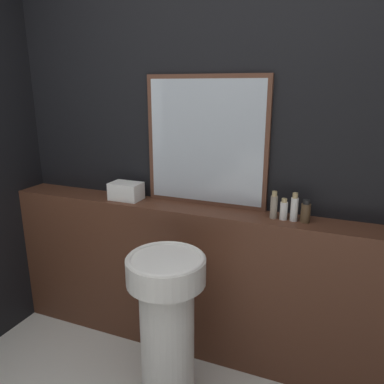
# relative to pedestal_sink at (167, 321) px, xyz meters

# --- Properties ---
(wall_back) EXTENTS (8.00, 0.06, 2.50)m
(wall_back) POSITION_rel_pedestal_sink_xyz_m (0.04, 0.59, 0.77)
(wall_back) COLOR black
(wall_back) RESTS_ON ground_plane
(vanity_counter) EXTENTS (2.64, 0.23, 0.95)m
(vanity_counter) POSITION_rel_pedestal_sink_xyz_m (0.04, 0.45, -0.01)
(vanity_counter) COLOR #512D1E
(vanity_counter) RESTS_ON ground_plane
(pedestal_sink) EXTENTS (0.39, 0.39, 0.84)m
(pedestal_sink) POSITION_rel_pedestal_sink_xyz_m (0.00, 0.00, 0.00)
(pedestal_sink) COLOR white
(pedestal_sink) RESTS_ON ground_plane
(mirror) EXTENTS (0.73, 0.03, 0.75)m
(mirror) POSITION_rel_pedestal_sink_xyz_m (0.00, 0.54, 0.84)
(mirror) COLOR #563323
(mirror) RESTS_ON vanity_counter
(towel_stack) EXTENTS (0.19, 0.13, 0.11)m
(towel_stack) POSITION_rel_pedestal_sink_xyz_m (-0.49, 0.45, 0.52)
(towel_stack) COLOR white
(towel_stack) RESTS_ON vanity_counter
(shampoo_bottle) EXTENTS (0.04, 0.04, 0.15)m
(shampoo_bottle) POSITION_rel_pedestal_sink_xyz_m (0.43, 0.45, 0.54)
(shampoo_bottle) COLOR gray
(shampoo_bottle) RESTS_ON vanity_counter
(conditioner_bottle) EXTENTS (0.04, 0.04, 0.12)m
(conditioner_bottle) POSITION_rel_pedestal_sink_xyz_m (0.48, 0.45, 0.52)
(conditioner_bottle) COLOR white
(conditioner_bottle) RESTS_ON vanity_counter
(lotion_bottle) EXTENTS (0.04, 0.04, 0.15)m
(lotion_bottle) POSITION_rel_pedestal_sink_xyz_m (0.53, 0.45, 0.54)
(lotion_bottle) COLOR white
(lotion_bottle) RESTS_ON vanity_counter
(body_wash_bottle) EXTENTS (0.05, 0.05, 0.12)m
(body_wash_bottle) POSITION_rel_pedestal_sink_xyz_m (0.59, 0.45, 0.52)
(body_wash_bottle) COLOR #4C3823
(body_wash_bottle) RESTS_ON vanity_counter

